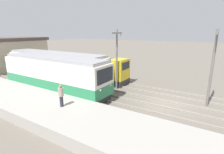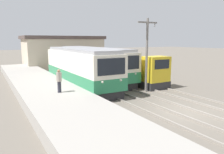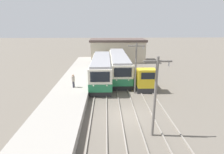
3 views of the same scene
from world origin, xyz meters
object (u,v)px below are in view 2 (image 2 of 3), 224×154
catenary_mast_mid (147,52)px  commuter_train_left (80,69)px  commuter_train_center (92,65)px  person_on_platform (59,80)px  shunting_locomotive (146,74)px

catenary_mast_mid → commuter_train_left: bearing=132.3°
commuter_train_center → person_on_platform: 9.88m
commuter_train_left → person_on_platform: (-3.37, -4.59, -0.01)m
shunting_locomotive → commuter_train_center: bearing=116.8°
commuter_train_center → person_on_platform: bearing=-128.7°
commuter_train_left → person_on_platform: 5.69m
catenary_mast_mid → person_on_platform: (-7.68, 0.15, -1.74)m
person_on_platform → shunting_locomotive: bearing=11.0°
commuter_train_center → catenary_mast_mid: catenary_mast_mid is taller
person_on_platform → commuter_train_left: bearing=53.7°
catenary_mast_mid → commuter_train_center: bearing=100.9°
shunting_locomotive → catenary_mast_mid: bearing=-127.7°
commuter_train_center → catenary_mast_mid: (1.51, -7.86, 1.76)m
commuter_train_center → person_on_platform: commuter_train_center is taller
shunting_locomotive → person_on_platform: (-9.17, -1.78, 0.51)m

